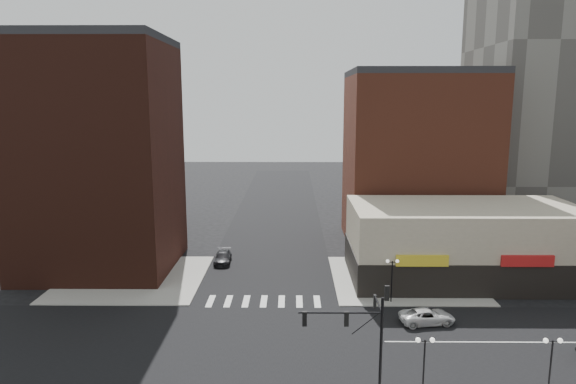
{
  "coord_description": "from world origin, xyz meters",
  "views": [
    {
      "loc": [
        2.65,
        -38.13,
        18.99
      ],
      "look_at": [
        2.23,
        6.25,
        11.0
      ],
      "focal_mm": 32.0,
      "sensor_mm": 36.0,
      "label": 1
    }
  ],
  "objects": [
    {
      "name": "road_ns",
      "position": [
        0.0,
        0.0,
        0.01
      ],
      "size": [
        14.0,
        200.0,
        0.02
      ],
      "primitive_type": "cube",
      "color": "black",
      "rests_on": "ground"
    },
    {
      "name": "ground",
      "position": [
        0.0,
        0.0,
        0.0
      ],
      "size": [
        240.0,
        240.0,
        0.0
      ],
      "primitive_type": "plane",
      "color": "black",
      "rests_on": "ground"
    },
    {
      "name": "street_lamp_se_b",
      "position": [
        19.0,
        -8.0,
        3.29
      ],
      "size": [
        1.22,
        0.32,
        4.16
      ],
      "color": "black",
      "rests_on": "sidewalk_se"
    },
    {
      "name": "sidewalk_nw",
      "position": [
        -14.5,
        14.5,
        0.06
      ],
      "size": [
        15.0,
        15.0,
        0.12
      ],
      "primitive_type": "cube",
      "color": "gray",
      "rests_on": "ground"
    },
    {
      "name": "traffic_signal",
      "position": [
        7.24,
        -7.83,
        4.96
      ],
      "size": [
        5.59,
        3.09,
        7.77
      ],
      "color": "black",
      "rests_on": "ground"
    },
    {
      "name": "sidewalk_ne",
      "position": [
        14.5,
        14.5,
        0.06
      ],
      "size": [
        15.0,
        15.0,
        0.12
      ],
      "primitive_type": "cube",
      "color": "gray",
      "rests_on": "ground"
    },
    {
      "name": "street_lamp_se_a",
      "position": [
        11.0,
        -8.0,
        3.29
      ],
      "size": [
        1.22,
        0.32,
        4.16
      ],
      "color": "black",
      "rests_on": "sidewalk_se"
    },
    {
      "name": "building_ne_row",
      "position": [
        21.0,
        15.0,
        3.3
      ],
      "size": [
        24.2,
        12.2,
        8.0
      ],
      "color": "#B5AB90",
      "rests_on": "ground"
    },
    {
      "name": "white_suv",
      "position": [
        14.24,
        3.46,
        0.66
      ],
      "size": [
        4.97,
        2.8,
        1.31
      ],
      "primitive_type": "imported",
      "rotation": [
        0.0,
        0.0,
        1.71
      ],
      "color": "silver",
      "rests_on": "ground"
    },
    {
      "name": "dark_sedan_north",
      "position": [
        -5.6,
        19.97,
        0.66
      ],
      "size": [
        2.03,
        4.64,
        1.33
      ],
      "primitive_type": "imported",
      "rotation": [
        0.0,
        0.0,
        0.04
      ],
      "color": "black",
      "rests_on": "ground"
    },
    {
      "name": "road_ew",
      "position": [
        0.0,
        0.0,
        0.01
      ],
      "size": [
        200.0,
        14.0,
        0.02
      ],
      "primitive_type": "cube",
      "color": "black",
      "rests_on": "ground"
    },
    {
      "name": "building_nw_low",
      "position": [
        -32.0,
        34.0,
        6.0
      ],
      "size": [
        20.0,
        18.0,
        12.0
      ],
      "primitive_type": "cube",
      "color": "#3C1B13",
      "rests_on": "ground"
    },
    {
      "name": "building_nw",
      "position": [
        -19.0,
        18.5,
        12.5
      ],
      "size": [
        16.0,
        15.0,
        25.0
      ],
      "primitive_type": "cube",
      "color": "#3C1B13",
      "rests_on": "ground"
    },
    {
      "name": "building_ne_midrise",
      "position": [
        19.0,
        29.5,
        11.0
      ],
      "size": [
        18.0,
        15.0,
        22.0
      ],
      "primitive_type": "cube",
      "color": "brown",
      "rests_on": "ground"
    },
    {
      "name": "street_lamp_ne",
      "position": [
        12.0,
        8.0,
        3.29
      ],
      "size": [
        1.22,
        0.32,
        4.16
      ],
      "color": "black",
      "rests_on": "sidewalk_ne"
    }
  ]
}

